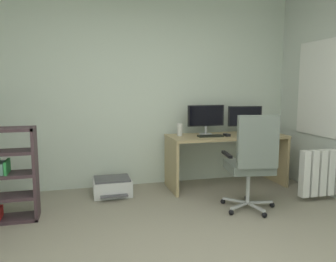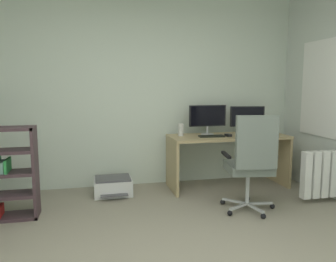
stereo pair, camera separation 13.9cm
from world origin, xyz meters
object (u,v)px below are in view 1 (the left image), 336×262
(monitor_main, at_px, (206,117))
(monitor_secondary, at_px, (245,117))
(computer_mouse, at_px, (227,135))
(desk, at_px, (226,148))
(office_chair, at_px, (252,159))
(keyboard, at_px, (210,136))
(desktop_speaker, at_px, (180,130))
(radiator, at_px, (329,172))
(printer, at_px, (112,187))

(monitor_main, xyz_separation_m, monitor_secondary, (0.60, 0.00, -0.02))
(monitor_main, height_order, monitor_secondary, monitor_main)
(computer_mouse, bearing_deg, monitor_secondary, 22.81)
(desk, distance_m, monitor_main, 0.52)
(desk, bearing_deg, monitor_main, 151.96)
(office_chair, bearing_deg, computer_mouse, 83.55)
(keyboard, bearing_deg, desktop_speaker, 157.14)
(desk, relative_size, office_chair, 1.48)
(monitor_secondary, distance_m, desktop_speaker, 1.02)
(desktop_speaker, bearing_deg, computer_mouse, -17.47)
(monitor_secondary, relative_size, office_chair, 0.44)
(desk, height_order, keyboard, keyboard)
(office_chair, height_order, radiator, office_chair)
(monitor_main, relative_size, computer_mouse, 5.36)
(desk, distance_m, radiator, 1.33)
(monitor_secondary, distance_m, printer, 2.12)
(monitor_main, height_order, keyboard, monitor_main)
(monitor_secondary, xyz_separation_m, computer_mouse, (-0.39, -0.24, -0.21))
(computer_mouse, relative_size, office_chair, 0.09)
(office_chair, height_order, printer, office_chair)
(desktop_speaker, distance_m, office_chair, 1.21)
(monitor_main, xyz_separation_m, printer, (-1.34, -0.13, -0.87))
(radiator, bearing_deg, desktop_speaker, 150.82)
(office_chair, bearing_deg, keyboard, 98.41)
(desktop_speaker, xyz_separation_m, printer, (-0.94, -0.08, -0.71))
(monitor_main, bearing_deg, desk, -28.04)
(keyboard, xyz_separation_m, desktop_speaker, (-0.38, 0.18, 0.07))
(office_chair, bearing_deg, radiator, 6.76)
(desk, relative_size, keyboard, 4.81)
(radiator, bearing_deg, printer, 161.88)
(monitor_secondary, height_order, computer_mouse, monitor_secondary)
(office_chair, distance_m, printer, 1.82)
(computer_mouse, bearing_deg, radiator, -43.67)
(desktop_speaker, xyz_separation_m, radiator, (1.67, -0.93, -0.47))
(computer_mouse, bearing_deg, desk, 57.63)
(monitor_main, bearing_deg, radiator, -37.66)
(monitor_main, xyz_separation_m, desktop_speaker, (-0.40, -0.05, -0.16))
(office_chair, relative_size, printer, 2.29)
(monitor_main, relative_size, monitor_secondary, 1.09)
(desk, xyz_separation_m, monitor_main, (-0.26, 0.14, 0.43))
(desk, height_order, radiator, desk)
(computer_mouse, xyz_separation_m, office_chair, (-0.10, -0.88, -0.15))
(keyboard, distance_m, printer, 1.46)
(keyboard, bearing_deg, radiator, -28.55)
(radiator, bearing_deg, desk, 140.22)
(desk, xyz_separation_m, desktop_speaker, (-0.66, 0.09, 0.27))
(desktop_speaker, distance_m, printer, 1.18)
(keyboard, height_order, desktop_speaker, desktop_speaker)
(desk, height_order, printer, desk)
(monitor_secondary, distance_m, keyboard, 0.70)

